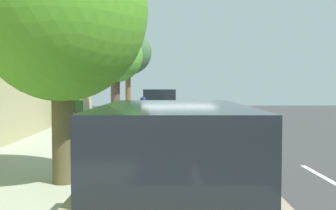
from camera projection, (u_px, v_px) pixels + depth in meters
The scene contains 16 objects.
ground at pixel (178, 150), 13.76m from camera, with size 58.35×58.35×0.00m, color #383838.
sidewalk at pixel (67, 148), 13.66m from camera, with size 4.23×36.47×0.13m, color #9EA38D.
curb_edge at pixel (131, 148), 13.72m from camera, with size 0.16×36.47×0.13m, color gray.
lane_stripe_centre at pixel (271, 148), 14.18m from camera, with size 0.14×35.80×0.01m.
lane_stripe_bike_edge at pixel (174, 150), 13.76m from camera, with size 0.12×36.47×0.01m, color white.
parked_sedan_silver_nearest at pixel (161, 106), 27.99m from camera, with size 2.01×4.49×1.52m.
parked_suv_green_second at pixel (158, 107), 22.10m from camera, with size 2.08×4.76×1.99m.
parked_sedan_black_mid at pixel (162, 133), 12.27m from camera, with size 2.06×4.51×1.52m.
parked_suv_tan_far at pixel (174, 187), 4.76m from camera, with size 2.07×4.75×1.99m.
bicycle_at_curb at pixel (147, 128), 17.31m from camera, with size 1.75×0.46×0.78m.
cyclist_with_backpack at pixel (142, 112), 17.72m from camera, with size 0.43×0.62×1.70m.
street_tree_near_cyclist at pixel (128, 53), 27.34m from camera, with size 3.23×3.23×5.84m.
street_tree_mid_block at pixel (115, 57), 19.09m from camera, with size 2.62×2.62×4.76m.
street_tree_far_end at pixel (62, 12), 8.42m from camera, with size 3.63×3.63×5.57m.
pedestrian_on_phone at pixel (78, 110), 19.79m from camera, with size 0.45×0.48×1.56m.
fire_hydrant at pixel (124, 127), 15.87m from camera, with size 0.22×0.22×0.84m.
Camera 1 is at (0.71, 13.65, 2.23)m, focal length 43.03 mm.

